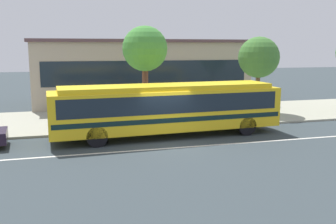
{
  "coord_description": "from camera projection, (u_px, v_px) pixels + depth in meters",
  "views": [
    {
      "loc": [
        -4.67,
        -17.14,
        4.61
      ],
      "look_at": [
        0.4,
        1.5,
        1.3
      ],
      "focal_mm": 40.39,
      "sensor_mm": 36.0,
      "label": 1
    }
  ],
  "objects": [
    {
      "name": "transit_bus",
      "position": [
        168.0,
        106.0,
        19.63
      ],
      "size": [
        12.06,
        3.04,
        2.72
      ],
      "color": "gold",
      "rests_on": "ground_plane"
    },
    {
      "name": "sidewalk_slab",
      "position": [
        140.0,
        117.0,
        24.87
      ],
      "size": [
        60.0,
        8.0,
        0.12
      ],
      "primitive_type": "cube",
      "color": "#A0A08B",
      "rests_on": "ground_plane"
    },
    {
      "name": "lane_stripe_center",
      "position": [
        173.0,
        148.0,
        17.53
      ],
      "size": [
        56.0,
        0.16,
        0.01
      ],
      "primitive_type": "cube",
      "color": "silver",
      "rests_on": "ground_plane"
    },
    {
      "name": "ground_plane",
      "position": [
        168.0,
        144.0,
        18.29
      ],
      "size": [
        120.0,
        120.0,
        0.0
      ],
      "primitive_type": "plane",
      "color": "#333D41"
    },
    {
      "name": "pedestrian_standing_by_tree",
      "position": [
        156.0,
        109.0,
        21.92
      ],
      "size": [
        0.48,
        0.48,
        1.63
      ],
      "color": "#322D3D",
      "rests_on": "sidewalk_slab"
    },
    {
      "name": "street_tree_near_stop",
      "position": [
        145.0,
        50.0,
        22.41
      ],
      "size": [
        2.69,
        2.69,
        5.76
      ],
      "color": "brown",
      "rests_on": "sidewalk_slab"
    },
    {
      "name": "pedestrian_waiting_near_sign",
      "position": [
        108.0,
        110.0,
        21.49
      ],
      "size": [
        0.45,
        0.45,
        1.67
      ],
      "color": "#3D3F2D",
      "rests_on": "sidewalk_slab"
    },
    {
      "name": "station_building",
      "position": [
        140.0,
        72.0,
        31.58
      ],
      "size": [
        17.32,
        7.31,
        5.22
      ],
      "color": "#A79A86",
      "rests_on": "ground_plane"
    },
    {
      "name": "street_tree_mid_block",
      "position": [
        259.0,
        58.0,
        25.86
      ],
      "size": [
        2.81,
        2.81,
        5.23
      ],
      "color": "brown",
      "rests_on": "sidewalk_slab"
    },
    {
      "name": "pedestrian_walking_along_curb",
      "position": [
        240.0,
        102.0,
        24.37
      ],
      "size": [
        0.35,
        0.35,
        1.72
      ],
      "color": "#3B353D",
      "rests_on": "sidewalk_slab"
    }
  ]
}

